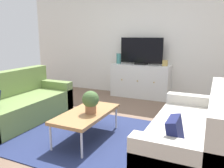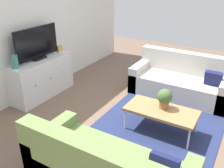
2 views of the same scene
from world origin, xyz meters
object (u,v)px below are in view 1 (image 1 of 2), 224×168
object	(u,v)px
flat_screen_tv	(141,51)
glass_vase	(119,58)
potted_plant	(91,101)
coffee_table	(87,114)
tv_console	(140,81)
couch_right_side	(195,135)
mantel_clock	(165,63)
couch_left_side	(16,105)

from	to	relation	value
flat_screen_tv	glass_vase	distance (m)	0.59
potted_plant	flat_screen_tv	bearing A→B (deg)	92.20
coffee_table	tv_console	bearing A→B (deg)	90.56
couch_right_side	mantel_clock	distance (m)	2.60
couch_left_side	glass_vase	xyz separation A→B (m)	(0.87, 2.37, 0.61)
flat_screen_tv	mantel_clock	size ratio (longest dim) A/B	7.64
coffee_table	glass_vase	xyz separation A→B (m)	(-0.58, 2.48, 0.53)
coffee_table	mantel_clock	bearing A→B (deg)	77.84
potted_plant	tv_console	world-z (taller)	tv_console
coffee_table	flat_screen_tv	size ratio (longest dim) A/B	1.09
couch_right_side	glass_vase	world-z (taller)	glass_vase
potted_plant	flat_screen_tv	xyz separation A→B (m)	(-0.10, 2.51, 0.51)
potted_plant	glass_vase	xyz separation A→B (m)	(-0.66, 2.49, 0.32)
couch_left_side	flat_screen_tv	size ratio (longest dim) A/B	1.89
couch_left_side	glass_vase	distance (m)	2.60
potted_plant	couch_left_side	bearing A→B (deg)	175.63
tv_console	mantel_clock	world-z (taller)	mantel_clock
mantel_clock	potted_plant	bearing A→B (deg)	-100.53
couch_left_side	tv_console	distance (m)	2.77
couch_left_side	couch_right_side	distance (m)	2.88
flat_screen_tv	mantel_clock	bearing A→B (deg)	-2.05
couch_left_side	flat_screen_tv	distance (m)	2.90
tv_console	coffee_table	bearing A→B (deg)	-89.44
coffee_table	couch_right_side	bearing A→B (deg)	4.37
tv_console	glass_vase	size ratio (longest dim) A/B	5.60
couch_left_side	mantel_clock	xyz separation A→B (m)	(1.99, 2.37, 0.56)
couch_left_side	potted_plant	bearing A→B (deg)	-4.37
coffee_table	mantel_clock	world-z (taller)	mantel_clock
tv_console	couch_left_side	bearing A→B (deg)	-121.03
glass_vase	flat_screen_tv	bearing A→B (deg)	2.05
potted_plant	glass_vase	size ratio (longest dim) A/B	1.28
potted_plant	glass_vase	bearing A→B (deg)	104.75
potted_plant	mantel_clock	world-z (taller)	mantel_clock
couch_right_side	glass_vase	bearing A→B (deg)	130.21
coffee_table	tv_console	distance (m)	2.48
couch_left_side	couch_right_side	bearing A→B (deg)	0.00
couch_right_side	mantel_clock	xyz separation A→B (m)	(-0.89, 2.37, 0.56)
potted_plant	mantel_clock	bearing A→B (deg)	79.47
couch_left_side	potted_plant	xyz separation A→B (m)	(1.53, -0.12, 0.29)
couch_left_side	glass_vase	bearing A→B (deg)	69.90
potted_plant	mantel_clock	size ratio (longest dim) A/B	2.39
couch_left_side	mantel_clock	world-z (taller)	mantel_clock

